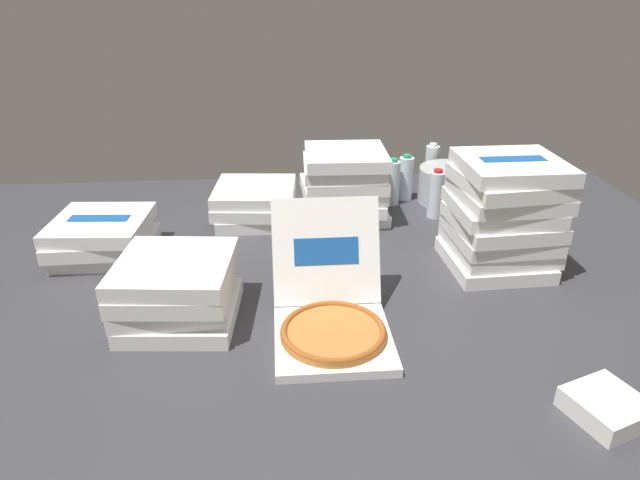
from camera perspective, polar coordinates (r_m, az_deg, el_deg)
The scene contains 16 objects.
ground_plane at distance 1.95m, azimuth 0.18°, elevation -5.25°, with size 3.20×2.40×0.02m, color #38383D.
open_pizza_box at distance 1.69m, azimuth 1.14°, elevation -7.19°, with size 0.35×0.49×0.35m.
pizza_stack_right_near at distance 1.79m, azimuth -14.54°, elevation -4.96°, with size 0.38×0.38×0.21m.
pizza_stack_left_near at distance 2.12m, azimuth 18.31°, elevation 2.53°, with size 0.39×0.38×0.42m.
pizza_stack_left_far at distance 2.30m, azimuth -21.47°, elevation 0.35°, with size 0.37×0.38×0.16m.
pizza_stack_center_far at distance 2.48m, azimuth -6.62°, elevation 3.80°, with size 0.38×0.38×0.16m.
pizza_stack_right_mid at distance 2.47m, azimuth 2.49°, elevation 5.77°, with size 0.38×0.38×0.31m.
ice_bucket at distance 2.74m, azimuth 13.30°, elevation 5.55°, with size 0.31×0.31×0.16m, color #B7BABF.
water_bottle_0 at distance 2.62m, azimuth 19.40°, elevation 4.40°, with size 0.07×0.07×0.22m.
water_bottle_1 at distance 2.80m, azimuth 19.40°, elevation 5.74°, with size 0.07×0.07×0.22m.
water_bottle_2 at distance 2.72m, azimuth 8.80°, elevation 6.30°, with size 0.07×0.07×0.22m.
water_bottle_3 at distance 2.65m, azimuth 7.44°, elevation 5.88°, with size 0.07×0.07×0.22m.
water_bottle_4 at distance 2.93m, azimuth 11.41°, elevation 7.51°, with size 0.07×0.07×0.22m.
water_bottle_5 at distance 2.53m, azimuth 11.87°, elevation 4.62°, with size 0.07×0.07×0.22m.
water_bottle_6 at distance 2.84m, azimuth 17.37°, elevation 6.27°, with size 0.07×0.07×0.22m.
napkin_pile at distance 1.59m, azimuth 27.41°, elevation -15.01°, with size 0.17×0.17×0.06m, color white.
Camera 1 is at (-0.14, -1.67, 0.99)m, focal length 31.08 mm.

